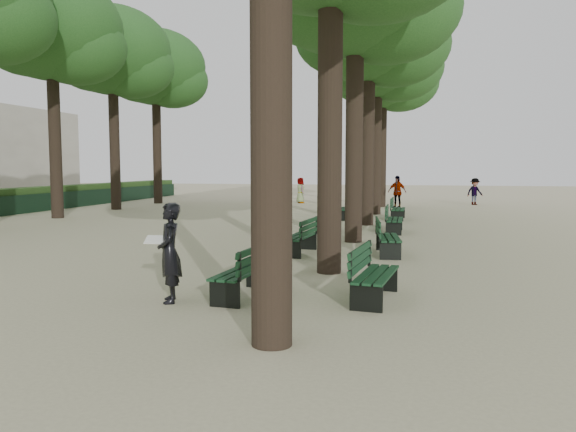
# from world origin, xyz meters

# --- Properties ---
(ground) EXTENTS (120.00, 120.00, 0.00)m
(ground) POSITION_xyz_m (0.00, 0.00, 0.00)
(ground) COLOR #C0B891
(ground) RESTS_ON ground
(tree_central_3) EXTENTS (6.00, 6.00, 9.95)m
(tree_central_3) POSITION_xyz_m (1.50, 13.00, 7.65)
(tree_central_3) COLOR #33261C
(tree_central_3) RESTS_ON ground
(tree_central_4) EXTENTS (6.00, 6.00, 9.95)m
(tree_central_4) POSITION_xyz_m (1.50, 18.00, 7.65)
(tree_central_4) COLOR #33261C
(tree_central_4) RESTS_ON ground
(tree_central_5) EXTENTS (6.00, 6.00, 9.95)m
(tree_central_5) POSITION_xyz_m (1.50, 23.00, 7.65)
(tree_central_5) COLOR #33261C
(tree_central_5) RESTS_ON ground
(tree_far_3) EXTENTS (6.00, 6.00, 10.45)m
(tree_far_3) POSITION_xyz_m (-12.00, 13.00, 8.14)
(tree_far_3) COLOR #33261C
(tree_far_3) RESTS_ON ground
(tree_far_4) EXTENTS (6.00, 6.00, 10.45)m
(tree_far_4) POSITION_xyz_m (-12.00, 18.00, 8.14)
(tree_far_4) COLOR #33261C
(tree_far_4) RESTS_ON ground
(tree_far_5) EXTENTS (6.00, 6.00, 10.45)m
(tree_far_5) POSITION_xyz_m (-12.00, 23.00, 8.14)
(tree_far_5) COLOR #33261C
(tree_far_5) RESTS_ON ground
(bench_left_0) EXTENTS (0.74, 1.85, 0.92)m
(bench_left_0) POSITION_xyz_m (0.37, 0.45, 0.27)
(bench_left_0) COLOR black
(bench_left_0) RESTS_ON ground
(bench_left_1) EXTENTS (0.71, 1.84, 0.92)m
(bench_left_1) POSITION_xyz_m (0.37, 5.42, 0.27)
(bench_left_1) COLOR black
(bench_left_1) RESTS_ON ground
(bench_left_2) EXTENTS (0.76, 1.85, 0.92)m
(bench_left_2) POSITION_xyz_m (0.37, 10.45, 0.27)
(bench_left_2) COLOR black
(bench_left_2) RESTS_ON ground
(bench_left_3) EXTENTS (0.73, 1.84, 0.92)m
(bench_left_3) POSITION_xyz_m (0.37, 15.18, 0.27)
(bench_left_3) COLOR black
(bench_left_3) RESTS_ON ground
(bench_right_0) EXTENTS (0.77, 1.85, 0.92)m
(bench_right_0) POSITION_xyz_m (2.63, 0.68, 0.27)
(bench_right_0) COLOR black
(bench_right_0) RESTS_ON ground
(bench_right_1) EXTENTS (0.77, 1.85, 0.92)m
(bench_right_1) POSITION_xyz_m (2.63, 5.72, 0.27)
(bench_right_1) COLOR black
(bench_right_1) RESTS_ON ground
(bench_right_2) EXTENTS (0.57, 1.80, 0.92)m
(bench_right_2) POSITION_xyz_m (2.63, 10.67, 0.27)
(bench_right_2) COLOR black
(bench_right_2) RESTS_ON ground
(bench_right_3) EXTENTS (0.61, 1.81, 0.92)m
(bench_right_3) POSITION_xyz_m (2.63, 15.48, 0.27)
(bench_right_3) COLOR black
(bench_right_3) RESTS_ON ground
(man_with_map) EXTENTS (0.73, 0.75, 1.67)m
(man_with_map) POSITION_xyz_m (-0.72, -0.17, 0.84)
(man_with_map) COLOR black
(man_with_map) RESTS_ON ground
(pedestrian_a) EXTENTS (0.67, 0.90, 1.72)m
(pedestrian_a) POSITION_xyz_m (-5.62, 25.24, 0.86)
(pedestrian_a) COLOR #262628
(pedestrian_a) RESTS_ON ground
(pedestrian_c) EXTENTS (1.09, 0.70, 1.76)m
(pedestrian_c) POSITION_xyz_m (2.40, 22.11, 0.88)
(pedestrian_c) COLOR #262628
(pedestrian_c) RESTS_ON ground
(pedestrian_d) EXTENTS (0.68, 0.81, 1.57)m
(pedestrian_d) POSITION_xyz_m (-3.53, 25.08, 0.78)
(pedestrian_d) COLOR #262628
(pedestrian_d) RESTS_ON ground
(pedestrian_e) EXTENTS (1.15, 1.56, 1.75)m
(pedestrian_e) POSITION_xyz_m (-4.64, 23.10, 0.87)
(pedestrian_e) COLOR #262628
(pedestrian_e) RESTS_ON ground
(pedestrian_b) EXTENTS (1.04, 0.76, 1.57)m
(pedestrian_b) POSITION_xyz_m (6.80, 25.75, 0.78)
(pedestrian_b) COLOR #262628
(pedestrian_b) RESTS_ON ground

